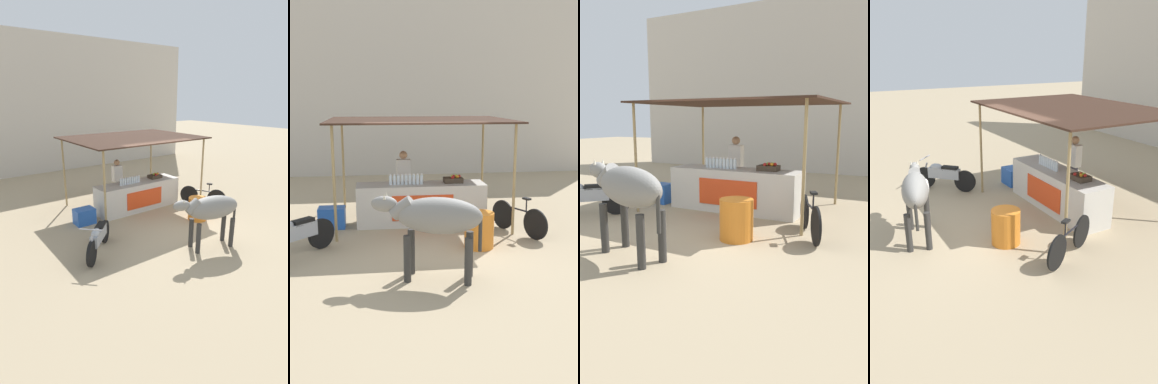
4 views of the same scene
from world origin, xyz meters
The scene contains 11 objects.
ground_plane centered at (0.00, 0.00, 0.00)m, with size 60.00×60.00×0.00m, color tan.
stall_counter centered at (0.00, 2.20, 0.48)m, with size 3.00×0.82×0.96m.
stall_awning centered at (0.00, 2.50, 2.35)m, with size 4.20×3.20×2.44m.
water_bottle_row centered at (-0.35, 2.15, 1.07)m, with size 0.79×0.07×0.25m.
fruit_crate centered at (0.78, 2.25, 1.03)m, with size 0.44×0.32×0.18m.
vendor_behind_counter centered at (-0.36, 2.95, 0.85)m, with size 0.34×0.22×1.65m.
cooler_box centered at (-2.07, 2.10, 0.24)m, with size 0.60×0.44×0.48m, color blue.
water_barrel centered at (0.96, 0.30, 0.36)m, with size 0.58×0.58×0.72m, color orange.
cow centered at (-0.12, -1.16, 1.03)m, with size 1.85×0.87×1.44m.
motorcycle_parked centered at (-2.58, 0.22, 0.43)m, with size 1.30×1.36×0.90m.
bicycle_leaning centered at (2.03, 1.08, 0.35)m, with size 0.78×1.50×0.85m.
Camera 4 is at (6.91, -2.79, 3.68)m, focal length 35.00 mm.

